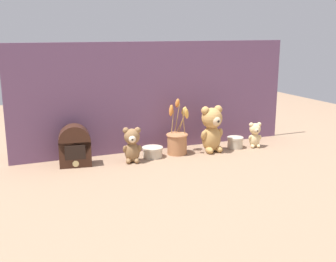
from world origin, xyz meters
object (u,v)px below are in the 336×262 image
object	(u,v)px
teddy_bear_large	(212,128)
vintage_radio	(75,146)
decorative_tin_tall	(235,142)
teddy_bear_medium	(132,144)
decorative_tin_short	(153,152)
flower_vase	(177,140)
teddy_bear_small	(255,134)

from	to	relation	value
teddy_bear_large	vintage_radio	xyz separation A→B (m)	(-0.73, 0.04, -0.03)
decorative_tin_tall	teddy_bear_medium	bearing A→B (deg)	-177.42
decorative_tin_short	flower_vase	bearing A→B (deg)	1.96
teddy_bear_small	flower_vase	bearing A→B (deg)	173.89
vintage_radio	decorative_tin_tall	bearing A→B (deg)	-1.88
teddy_bear_small	flower_vase	distance (m)	0.46
teddy_bear_medium	flower_vase	bearing A→B (deg)	9.97
teddy_bear_large	decorative_tin_tall	world-z (taller)	teddy_bear_large
flower_vase	vintage_radio	xyz separation A→B (m)	(-0.54, 0.01, 0.02)
teddy_bear_small	vintage_radio	size ratio (longest dim) A/B	0.71
teddy_bear_small	decorative_tin_short	world-z (taller)	teddy_bear_small
decorative_tin_tall	flower_vase	bearing A→B (deg)	176.82
flower_vase	teddy_bear_small	bearing A→B (deg)	-6.11
flower_vase	teddy_bear_large	bearing A→B (deg)	-10.53
teddy_bear_small	flower_vase	size ratio (longest dim) A/B	0.49
teddy_bear_medium	decorative_tin_tall	bearing A→B (deg)	2.58
teddy_bear_large	teddy_bear_medium	bearing A→B (deg)	-178.45
vintage_radio	teddy_bear_large	bearing A→B (deg)	-3.51
teddy_bear_medium	decorative_tin_tall	distance (m)	0.62
teddy_bear_small	decorative_tin_tall	size ratio (longest dim) A/B	1.58
teddy_bear_medium	flower_vase	distance (m)	0.27
teddy_bear_medium	flower_vase	size ratio (longest dim) A/B	0.61
flower_vase	decorative_tin_short	distance (m)	0.15
teddy_bear_large	teddy_bear_small	xyz separation A→B (m)	(0.27, -0.01, -0.06)
teddy_bear_small	decorative_tin_tall	bearing A→B (deg)	164.89
teddy_bear_small	decorative_tin_tall	xyz separation A→B (m)	(-0.11, 0.03, -0.04)
teddy_bear_medium	flower_vase	world-z (taller)	flower_vase
teddy_bear_small	vintage_radio	world-z (taller)	vintage_radio
vintage_radio	flower_vase	bearing A→B (deg)	-1.05
teddy_bear_medium	vintage_radio	world-z (taller)	vintage_radio
teddy_bear_large	vintage_radio	world-z (taller)	teddy_bear_large
decorative_tin_tall	teddy_bear_large	bearing A→B (deg)	-174.48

